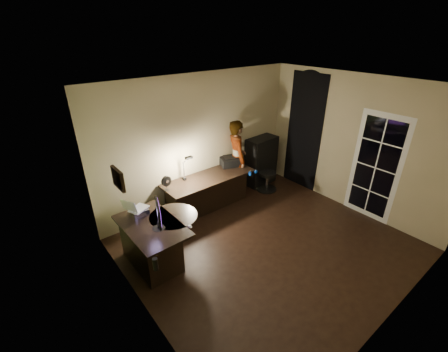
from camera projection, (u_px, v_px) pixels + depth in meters
floor at (268, 246)px, 5.25m from camera, size 4.50×4.00×0.01m
ceiling at (281, 87)px, 4.03m from camera, size 4.50×4.00×0.01m
wall_back at (200, 142)px, 6.04m from camera, size 4.50×0.01×2.70m
wall_front at (411, 242)px, 3.24m from camera, size 4.50×0.01×2.70m
wall_left at (137, 233)px, 3.38m from camera, size 0.01×4.00×2.70m
wall_right at (352, 145)px, 5.90m from camera, size 0.01×4.00×2.70m
green_wall_overlay at (138, 233)px, 3.39m from camera, size 0.00×4.00×2.70m
arched_doorway at (304, 133)px, 6.72m from camera, size 0.01×0.90×2.60m
french_door at (375, 168)px, 5.64m from camera, size 0.02×0.92×2.10m
framed_picture at (118, 179)px, 3.49m from camera, size 0.04×0.30×0.25m
desk_left at (154, 243)px, 4.74m from camera, size 0.79×1.27×0.72m
desk_right at (210, 193)px, 6.18m from camera, size 1.94×0.68×0.73m
cabinet at (261, 161)px, 7.10m from camera, size 0.79×0.43×1.15m
laptop_stand at (139, 212)px, 4.81m from camera, size 0.27×0.23×0.11m
laptop at (138, 203)px, 4.73m from camera, size 0.40×0.39×0.21m
monitor at (158, 220)px, 4.43m from camera, size 0.27×0.48×0.32m
mouse at (190, 227)px, 4.53m from camera, size 0.07×0.10×0.03m
phone at (183, 209)px, 5.00m from camera, size 0.10×0.14×0.01m
pen at (169, 217)px, 4.78m from camera, size 0.10×0.10×0.01m
speaker at (155, 264)px, 3.72m from camera, size 0.07×0.07×0.17m
notepad at (180, 225)px, 4.58m from camera, size 0.20×0.25×0.01m
desk_fan at (166, 183)px, 5.48m from camera, size 0.21×0.14×0.30m
headphones at (253, 172)px, 6.13m from camera, size 0.22×0.13×0.10m
printer at (231, 161)px, 6.51m from camera, size 0.56×0.50×0.21m
desk_lamp at (184, 167)px, 5.77m from camera, size 0.18×0.29×0.61m
office_chair at (267, 173)px, 6.86m from camera, size 0.55×0.55×0.84m
person at (237, 158)px, 6.55m from camera, size 0.60×0.71×1.70m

